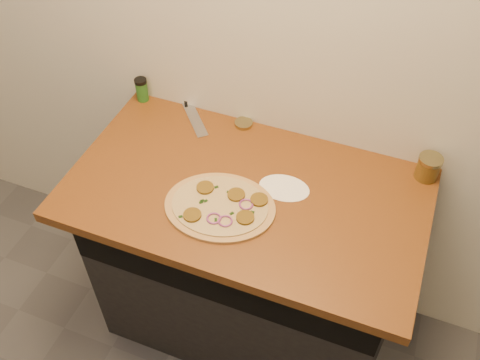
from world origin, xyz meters
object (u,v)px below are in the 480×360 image
at_px(salsa_jar, 428,167).
at_px(spice_shaker, 142,89).
at_px(chefs_knife, 189,106).
at_px(pizza, 221,206).

distance_m(salsa_jar, spice_shaker, 1.10).
height_order(chefs_knife, salsa_jar, salsa_jar).
bearing_deg(pizza, chefs_knife, 126.13).
bearing_deg(salsa_jar, spice_shaker, 178.63).
xyz_separation_m(chefs_knife, spice_shaker, (-0.19, -0.02, 0.04)).
xyz_separation_m(chefs_knife, salsa_jar, (0.91, -0.05, 0.04)).
bearing_deg(pizza, spice_shaker, 140.84).
height_order(pizza, salsa_jar, salsa_jar).
xyz_separation_m(pizza, chefs_knife, (-0.32, 0.43, -0.00)).
bearing_deg(salsa_jar, pizza, -147.28).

